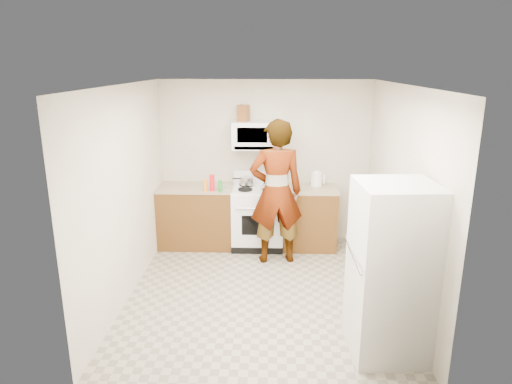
{
  "coord_description": "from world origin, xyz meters",
  "views": [
    {
      "loc": [
        0.11,
        -5.1,
        2.73
      ],
      "look_at": [
        -0.09,
        0.55,
        1.13
      ],
      "focal_mm": 32.0,
      "sensor_mm": 36.0,
      "label": 1
    }
  ],
  "objects_px": {
    "person": "(276,192)",
    "kettle": "(316,179)",
    "fridge": "(391,271)",
    "saucepan": "(247,181)",
    "gas_range": "(258,216)",
    "microwave": "(258,135)"
  },
  "relations": [
    {
      "from": "microwave",
      "to": "gas_range",
      "type": "bearing_deg",
      "value": -90.0
    },
    {
      "from": "fridge",
      "to": "saucepan",
      "type": "bearing_deg",
      "value": 114.72
    },
    {
      "from": "kettle",
      "to": "gas_range",
      "type": "bearing_deg",
      "value": -160.57
    },
    {
      "from": "person",
      "to": "kettle",
      "type": "relative_size",
      "value": 10.05
    },
    {
      "from": "gas_range",
      "to": "kettle",
      "type": "height_order",
      "value": "kettle"
    },
    {
      "from": "fridge",
      "to": "kettle",
      "type": "distance_m",
      "value": 2.8
    },
    {
      "from": "gas_range",
      "to": "microwave",
      "type": "relative_size",
      "value": 1.49
    },
    {
      "from": "kettle",
      "to": "person",
      "type": "bearing_deg",
      "value": -121.88
    },
    {
      "from": "gas_range",
      "to": "person",
      "type": "xyz_separation_m",
      "value": [
        0.27,
        -0.53,
        0.53
      ]
    },
    {
      "from": "microwave",
      "to": "fridge",
      "type": "height_order",
      "value": "microwave"
    },
    {
      "from": "microwave",
      "to": "kettle",
      "type": "xyz_separation_m",
      "value": [
        0.89,
        0.01,
        -0.66
      ]
    },
    {
      "from": "gas_range",
      "to": "fridge",
      "type": "xyz_separation_m",
      "value": [
        1.34,
        -2.62,
        0.36
      ]
    },
    {
      "from": "fridge",
      "to": "kettle",
      "type": "height_order",
      "value": "fridge"
    },
    {
      "from": "person",
      "to": "kettle",
      "type": "height_order",
      "value": "person"
    },
    {
      "from": "gas_range",
      "to": "fridge",
      "type": "relative_size",
      "value": 0.66
    },
    {
      "from": "gas_range",
      "to": "saucepan",
      "type": "distance_m",
      "value": 0.56
    },
    {
      "from": "fridge",
      "to": "kettle",
      "type": "xyz_separation_m",
      "value": [
        -0.45,
        2.76,
        0.19
      ]
    },
    {
      "from": "gas_range",
      "to": "person",
      "type": "relative_size",
      "value": 0.56
    },
    {
      "from": "microwave",
      "to": "person",
      "type": "height_order",
      "value": "person"
    },
    {
      "from": "gas_range",
      "to": "person",
      "type": "bearing_deg",
      "value": -62.91
    },
    {
      "from": "microwave",
      "to": "fridge",
      "type": "xyz_separation_m",
      "value": [
        1.34,
        -2.75,
        -0.85
      ]
    },
    {
      "from": "person",
      "to": "gas_range",
      "type": "bearing_deg",
      "value": -71.68
    }
  ]
}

